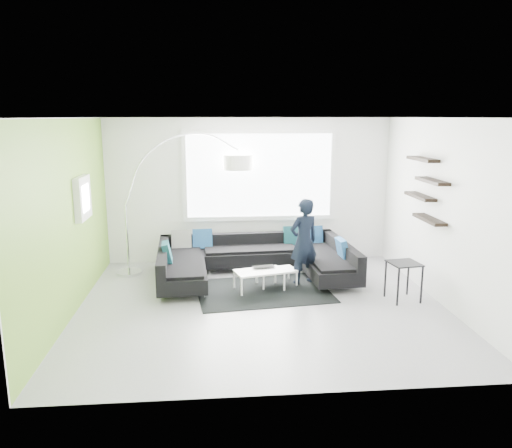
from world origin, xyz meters
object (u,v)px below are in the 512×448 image
Objects in this scene: coffee_table at (268,278)px; person at (304,242)px; side_table at (403,281)px; laptop at (265,268)px; arc_lamp at (125,206)px; sectional_sofa at (255,261)px.

coffee_table is 0.68× the size of person.
side_table is at bearing 122.75° from person.
laptop is (-2.09, 0.77, 0.04)m from side_table.
person is (3.07, -0.78, -0.53)m from arc_lamp.
sectional_sofa is 3.44× the size of coffee_table.
person is 0.81m from laptop.
arc_lamp reaches higher than sectional_sofa.
arc_lamp is at bearing 165.03° from sectional_sofa.
coffee_table is 1.65× the size of side_table.
side_table reaches higher than coffee_table.
coffee_table is 2.85m from arc_lamp.
laptop is at bearing -79.33° from sectional_sofa.
sectional_sofa is 0.96m from person.
arc_lamp is at bearing 158.95° from side_table.
coffee_table is 2.18m from side_table.
person is (0.63, 0.17, 0.57)m from coffee_table.
sectional_sofa is 2.34× the size of person.
arc_lamp is 4.16× the size of side_table.
arc_lamp reaches higher than coffee_table.
person reaches higher than sectional_sofa.
arc_lamp is at bearing -37.46° from person.
sectional_sofa is at bearing 93.97° from laptop.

